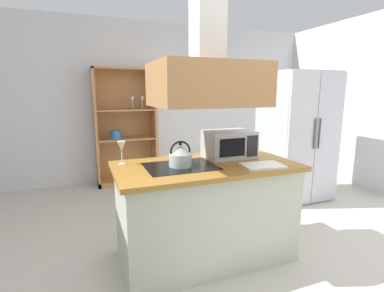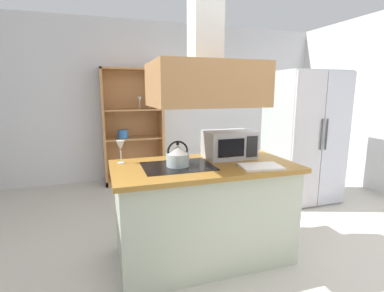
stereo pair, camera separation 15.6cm
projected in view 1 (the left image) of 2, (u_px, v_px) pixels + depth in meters
The scene contains 10 objects.
ground_plane at pixel (237, 264), 2.59m from camera, with size 7.80×7.80×0.00m, color beige.
wall_back at pixel (154, 102), 5.08m from camera, with size 6.00×0.12×2.70m, color silver.
kitchen_island at pixel (206, 211), 2.63m from camera, with size 1.61×0.84×0.90m.
range_hood at pixel (207, 70), 2.39m from camera, with size 0.90×0.70×1.29m.
refrigerator at pixel (296, 136), 4.11m from camera, with size 0.90×0.77×1.81m.
dish_cabinet at pixel (126, 133), 4.78m from camera, with size 0.99×0.40×1.90m.
kettle at pixel (180, 156), 2.44m from camera, with size 0.20×0.20×0.22m.
cutting_board at pixel (263, 166), 2.45m from camera, with size 0.34×0.24×0.02m, color white.
microwave at pixel (229, 144), 2.79m from camera, with size 0.46×0.35×0.26m.
wine_glass_on_counter at pixel (122, 147), 2.51m from camera, with size 0.08×0.08×0.21m.
Camera 1 is at (-1.22, -2.03, 1.54)m, focal length 26.71 mm.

